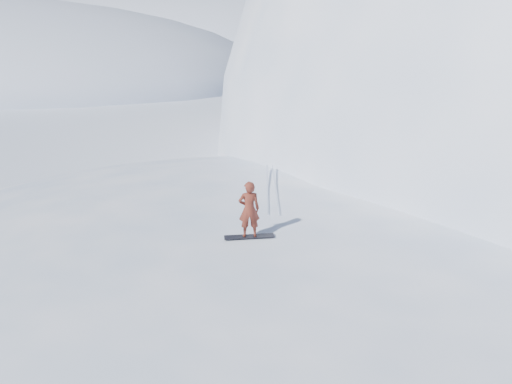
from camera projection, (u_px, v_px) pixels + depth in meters
ground at (265, 325)px, 13.67m from camera, size 400.00×400.00×0.00m
near_ridge at (308, 278)px, 16.24m from camera, size 36.00×28.00×4.80m
peak_shoulder at (470, 163)px, 30.15m from camera, size 28.00×24.00×18.00m
far_ridge_c at (196, 62)px, 122.76m from camera, size 140.00×90.00×36.00m
wind_bumps at (260, 286)px, 15.73m from camera, size 16.00×14.40×1.00m
snowboard at (249, 236)px, 13.87m from camera, size 1.54×0.75×0.03m
snowboarder at (249, 209)px, 13.58m from camera, size 0.74×0.60×1.75m
board_tracks at (271, 186)px, 18.30m from camera, size 1.60×5.90×0.04m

